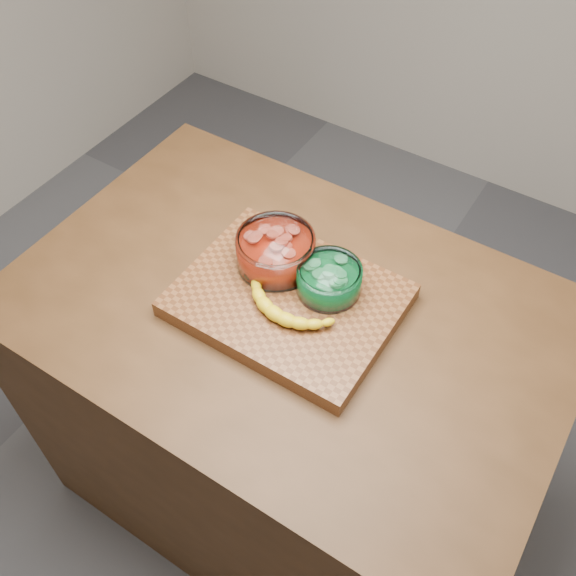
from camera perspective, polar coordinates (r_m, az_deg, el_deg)
The scene contains 6 objects.
ground at distance 2.15m, azimuth 0.00°, elevation -16.76°, with size 3.50×3.50×0.00m, color #4F4F53.
counter at distance 1.75m, azimuth 0.00°, elevation -10.86°, with size 1.20×0.80×0.90m, color #492C16.
cutting_board at distance 1.36m, azimuth 0.00°, elevation -1.09°, with size 0.45×0.35×0.04m, color brown.
bowl_red at distance 1.38m, azimuth -1.10°, elevation 3.25°, with size 0.17×0.17×0.08m.
bowl_green at distance 1.33m, azimuth 3.66°, elevation 0.77°, with size 0.14×0.14×0.06m.
banana at distance 1.31m, azimuth -0.16°, elevation -1.46°, with size 0.24×0.12×0.03m, color gold, non-canonical shape.
Camera 1 is at (0.46, -0.73, 1.97)m, focal length 40.00 mm.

